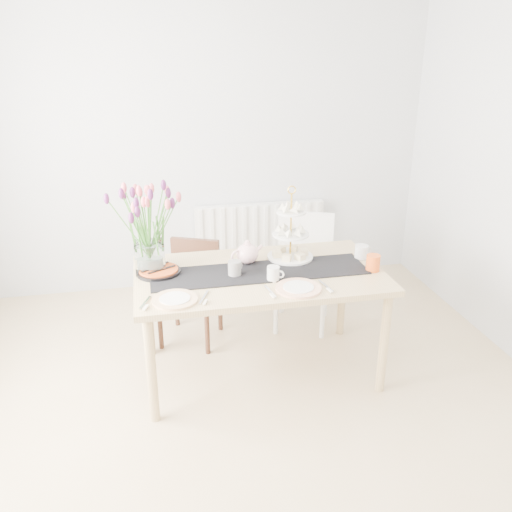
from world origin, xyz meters
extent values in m
plane|color=tan|center=(0.00, 0.00, 0.00)|extent=(4.50, 4.50, 0.00)
plane|color=#B8BABD|center=(0.00, 2.25, 1.30)|extent=(4.00, 0.00, 4.00)
cube|color=white|center=(0.50, 2.19, 0.45)|extent=(1.20, 0.08, 0.60)
cube|color=tan|center=(0.17, 0.67, 0.73)|extent=(1.60, 0.90, 0.04)
cylinder|color=tan|center=(-0.56, 0.29, 0.35)|extent=(0.06, 0.06, 0.71)
cylinder|color=tan|center=(0.90, 0.29, 0.35)|extent=(0.06, 0.06, 0.71)
cylinder|color=tan|center=(-0.56, 1.05, 0.35)|extent=(0.06, 0.06, 0.71)
cylinder|color=tan|center=(0.90, 1.05, 0.35)|extent=(0.06, 0.06, 0.71)
cube|color=#381F14|center=(-0.25, 1.21, 0.38)|extent=(0.49, 0.49, 0.04)
cube|color=#381F14|center=(-0.18, 1.36, 0.58)|extent=(0.36, 0.19, 0.36)
cylinder|color=#381F14|center=(-0.48, 1.11, 0.18)|extent=(0.04, 0.04, 0.36)
cylinder|color=#381F14|center=(-0.15, 0.97, 0.18)|extent=(0.04, 0.04, 0.36)
cylinder|color=#381F14|center=(-0.34, 1.44, 0.18)|extent=(0.04, 0.04, 0.36)
cylinder|color=#381F14|center=(-0.01, 1.30, 0.18)|extent=(0.04, 0.04, 0.36)
cube|color=white|center=(0.64, 1.25, 0.45)|extent=(0.57, 0.57, 0.04)
cube|color=white|center=(0.71, 1.43, 0.68)|extent=(0.42, 0.20, 0.42)
cylinder|color=white|center=(0.40, 1.15, 0.21)|extent=(0.04, 0.04, 0.43)
cylinder|color=white|center=(0.74, 1.01, 0.21)|extent=(0.04, 0.04, 0.43)
cylinder|color=white|center=(0.54, 1.48, 0.21)|extent=(0.04, 0.04, 0.43)
cylinder|color=white|center=(0.87, 1.35, 0.21)|extent=(0.04, 0.04, 0.43)
cube|color=black|center=(0.17, 0.67, 0.75)|extent=(1.40, 0.35, 0.01)
cube|color=silver|center=(-0.52, 0.85, 0.84)|extent=(0.19, 0.19, 0.19)
cylinder|color=gold|center=(0.43, 0.86, 0.98)|extent=(0.01, 0.01, 0.46)
cylinder|color=white|center=(0.43, 0.86, 0.77)|extent=(0.31, 0.31, 0.01)
cylinder|color=white|center=(0.43, 0.86, 0.93)|extent=(0.25, 0.25, 0.01)
cylinder|color=white|center=(0.43, 0.86, 1.08)|extent=(0.20, 0.20, 0.01)
cylinder|color=silver|center=(0.91, 0.77, 0.80)|extent=(0.10, 0.10, 0.09)
cylinder|color=black|center=(-0.47, 0.78, 0.76)|extent=(0.28, 0.28, 0.02)
cylinder|color=#C4421B|center=(-0.47, 0.78, 0.78)|extent=(0.25, 0.25, 0.01)
cylinder|color=gray|center=(0.00, 0.65, 0.80)|extent=(0.12, 0.12, 0.10)
cylinder|color=silver|center=(0.23, 0.53, 0.80)|extent=(0.10, 0.10, 0.09)
cylinder|color=#F25B1A|center=(0.90, 0.55, 0.80)|extent=(0.13, 0.13, 0.11)
cylinder|color=silver|center=(-0.39, 0.38, 0.76)|extent=(0.35, 0.35, 0.01)
cylinder|color=white|center=(0.35, 0.38, 0.76)|extent=(0.32, 0.32, 0.01)
camera|label=1|loc=(-0.51, -2.46, 2.17)|focal=38.00mm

